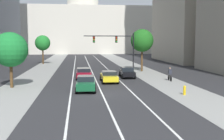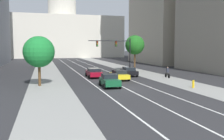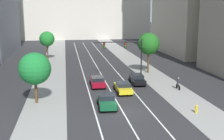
% 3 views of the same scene
% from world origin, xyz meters
% --- Properties ---
extents(ground_plane, '(400.00, 400.00, 0.00)m').
position_xyz_m(ground_plane, '(0.00, 40.00, 0.00)').
color(ground_plane, '#2B2B2D').
extents(sidewalk_left, '(4.84, 130.00, 0.01)m').
position_xyz_m(sidewalk_left, '(-8.44, 35.00, 0.01)').
color(sidewalk_left, gray).
rests_on(sidewalk_left, ground).
extents(sidewalk_right, '(4.84, 130.00, 0.01)m').
position_xyz_m(sidewalk_right, '(8.44, 35.00, 0.01)').
color(sidewalk_right, gray).
rests_on(sidewalk_right, ground).
extents(lane_stripe_left, '(0.16, 90.00, 0.01)m').
position_xyz_m(lane_stripe_left, '(-3.01, 25.00, 0.01)').
color(lane_stripe_left, white).
rests_on(lane_stripe_left, ground).
extents(lane_stripe_center, '(0.16, 90.00, 0.01)m').
position_xyz_m(lane_stripe_center, '(0.00, 25.00, 0.01)').
color(lane_stripe_center, white).
rests_on(lane_stripe_center, ground).
extents(lane_stripe_right, '(0.16, 90.00, 0.01)m').
position_xyz_m(lane_stripe_right, '(3.01, 25.00, 0.01)').
color(lane_stripe_right, white).
rests_on(lane_stripe_right, ground).
extents(capitol_building, '(53.23, 22.25, 37.78)m').
position_xyz_m(capitol_building, '(0.00, 91.12, 11.77)').
color(capitol_building, beige).
rests_on(capitol_building, ground).
extents(car_black, '(2.06, 4.64, 1.44)m').
position_xyz_m(car_black, '(4.52, 11.64, 0.76)').
color(car_black, black).
rests_on(car_black, ground).
extents(car_yellow, '(2.07, 4.59, 1.39)m').
position_xyz_m(car_yellow, '(1.51, 7.38, 0.73)').
color(car_yellow, yellow).
rests_on(car_yellow, ground).
extents(car_green, '(2.20, 4.19, 1.55)m').
position_xyz_m(car_green, '(-1.50, 1.62, 0.79)').
color(car_green, '#14512D').
rests_on(car_green, ground).
extents(car_crimson, '(2.16, 4.61, 1.47)m').
position_xyz_m(car_crimson, '(-1.51, 11.05, 0.78)').
color(car_crimson, maroon).
rests_on(car_crimson, ground).
extents(traffic_signal_mast, '(7.78, 0.39, 6.27)m').
position_xyz_m(traffic_signal_mast, '(3.83, 16.25, 4.55)').
color(traffic_signal_mast, black).
rests_on(traffic_signal_mast, ground).
extents(fire_hydrant, '(0.26, 0.35, 0.91)m').
position_xyz_m(fire_hydrant, '(7.70, -1.63, 0.46)').
color(fire_hydrant, yellow).
rests_on(fire_hydrant, ground).
extents(cyclist, '(0.37, 1.70, 1.72)m').
position_xyz_m(cyclist, '(9.38, 7.67, 0.85)').
color(cyclist, black).
rests_on(cyclist, ground).
extents(street_tree_mid_left, '(3.33, 3.33, 6.31)m').
position_xyz_m(street_tree_mid_left, '(-9.91, 36.19, 4.62)').
color(street_tree_mid_left, '#51381E').
rests_on(street_tree_mid_left, ground).
extents(street_tree_near_right, '(3.78, 3.78, 7.04)m').
position_xyz_m(street_tree_near_right, '(8.33, 19.05, 5.12)').
color(street_tree_near_right, '#51381E').
rests_on(street_tree_near_right, ground).
extents(street_tree_near_left, '(3.77, 3.77, 6.05)m').
position_xyz_m(street_tree_near_left, '(-9.51, 4.62, 4.15)').
color(street_tree_near_left, '#51381E').
rests_on(street_tree_near_left, ground).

